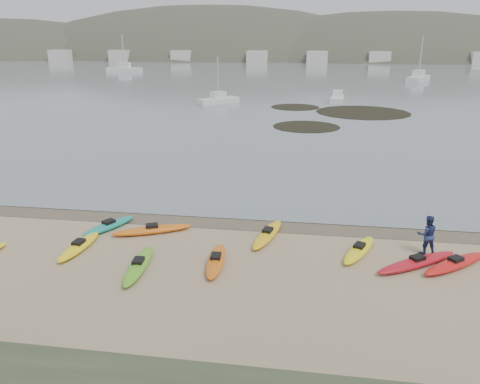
# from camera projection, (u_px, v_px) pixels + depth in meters

# --- Properties ---
(ground) EXTENTS (600.00, 600.00, 0.00)m
(ground) POSITION_uv_depth(u_px,v_px,m) (240.00, 220.00, 24.00)
(ground) COLOR tan
(ground) RESTS_ON ground
(wet_sand) EXTENTS (60.00, 60.00, 0.00)m
(wet_sand) POSITION_uv_depth(u_px,v_px,m) (239.00, 222.00, 23.72)
(wet_sand) COLOR brown
(wet_sand) RESTS_ON ground
(water) EXTENTS (1200.00, 1200.00, 0.00)m
(water) POSITION_uv_depth(u_px,v_px,m) (308.00, 50.00, 305.27)
(water) COLOR slate
(water) RESTS_ON ground
(kayaks) EXTENTS (24.52, 7.99, 0.34)m
(kayaks) POSITION_uv_depth(u_px,v_px,m) (240.00, 249.00, 20.27)
(kayaks) COLOR yellow
(kayaks) RESTS_ON ground
(person_east) EXTENTS (0.89, 0.72, 1.75)m
(person_east) POSITION_uv_depth(u_px,v_px,m) (427.00, 235.00, 20.03)
(person_east) COLOR navy
(person_east) RESTS_ON ground
(kelp_mats) EXTENTS (17.26, 20.41, 0.04)m
(kelp_mats) POSITION_uv_depth(u_px,v_px,m) (338.00, 114.00, 56.05)
(kelp_mats) COLOR black
(kelp_mats) RESTS_ON water
(moored_boats) EXTENTS (100.00, 71.36, 1.28)m
(moored_boats) POSITION_uv_depth(u_px,v_px,m) (302.00, 76.00, 102.60)
(moored_boats) COLOR silver
(moored_boats) RESTS_ON ground
(far_hills) EXTENTS (550.00, 135.00, 80.00)m
(far_hills) POSITION_uv_depth(u_px,v_px,m) (394.00, 95.00, 205.37)
(far_hills) COLOR #384235
(far_hills) RESTS_ON ground
(far_town) EXTENTS (199.00, 5.00, 4.00)m
(far_town) POSITION_uv_depth(u_px,v_px,m) (321.00, 57.00, 158.47)
(far_town) COLOR beige
(far_town) RESTS_ON ground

